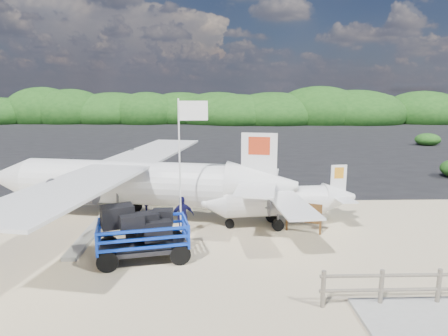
# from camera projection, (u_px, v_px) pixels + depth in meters

# --- Properties ---
(ground) EXTENTS (160.00, 160.00, 0.00)m
(ground) POSITION_uv_depth(u_px,v_px,m) (207.00, 238.00, 15.07)
(ground) COLOR beige
(asphalt_apron) EXTENTS (90.00, 50.00, 0.04)m
(asphalt_apron) POSITION_uv_depth(u_px,v_px,m) (210.00, 140.00, 44.50)
(asphalt_apron) COLOR #B2B2B2
(asphalt_apron) RESTS_ON ground
(walkway_pad) EXTENTS (3.50, 2.50, 0.10)m
(walkway_pad) POSITION_uv_depth(u_px,v_px,m) (439.00, 328.00, 9.36)
(walkway_pad) COLOR #B2B2B2
(walkway_pad) RESTS_ON ground
(vegetation_band) EXTENTS (124.00, 8.00, 4.40)m
(vegetation_band) POSITION_uv_depth(u_px,v_px,m) (210.00, 122.00, 69.03)
(vegetation_band) COLOR #B2B2B2
(vegetation_band) RESTS_ON ground
(fence) EXTENTS (6.40, 2.00, 1.10)m
(fence) POSITION_uv_depth(u_px,v_px,m) (437.00, 305.00, 10.36)
(fence) COLOR #B2B2B2
(fence) RESTS_ON ground
(baggage_cart) EXTENTS (3.43, 2.39, 1.56)m
(baggage_cart) POSITION_uv_depth(u_px,v_px,m) (144.00, 260.00, 13.13)
(baggage_cart) COLOR #0D37CA
(baggage_cart) RESTS_ON ground
(flagpole) EXTENTS (1.06, 0.49, 5.21)m
(flagpole) POSITION_uv_depth(u_px,v_px,m) (181.00, 238.00, 15.06)
(flagpole) COLOR white
(flagpole) RESTS_ON ground
(signboard) EXTENTS (1.42, 0.72, 1.22)m
(signboard) POSITION_uv_depth(u_px,v_px,m) (303.00, 232.00, 15.66)
(signboard) COLOR brown
(signboard) RESTS_ON ground
(crew_a) EXTENTS (0.70, 0.49, 1.84)m
(crew_a) POSITION_uv_depth(u_px,v_px,m) (142.00, 193.00, 18.08)
(crew_a) COLOR #121243
(crew_a) RESTS_ON ground
(crew_b) EXTENTS (1.04, 0.90, 1.86)m
(crew_b) POSITION_uv_depth(u_px,v_px,m) (250.00, 183.00, 19.87)
(crew_b) COLOR #121243
(crew_b) RESTS_ON ground
(crew_c) EXTENTS (0.96, 0.64, 1.51)m
(crew_c) POSITION_uv_depth(u_px,v_px,m) (183.00, 216.00, 15.30)
(crew_c) COLOR #121243
(crew_c) RESTS_ON ground
(aircraft_large) EXTENTS (19.19, 19.19, 4.88)m
(aircraft_large) POSITION_uv_depth(u_px,v_px,m) (329.00, 156.00, 33.62)
(aircraft_large) COLOR #B2B2B2
(aircraft_large) RESTS_ON ground
(aircraft_small) EXTENTS (7.21, 7.21, 2.38)m
(aircraft_small) POSITION_uv_depth(u_px,v_px,m) (103.00, 141.00, 43.80)
(aircraft_small) COLOR #B2B2B2
(aircraft_small) RESTS_ON ground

